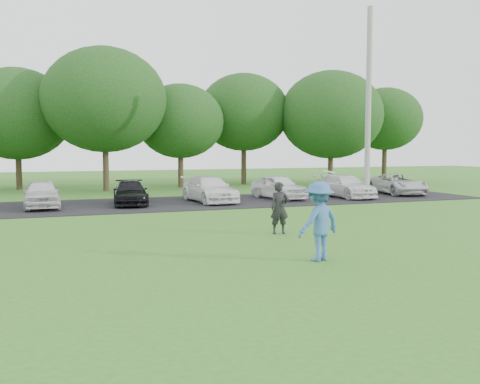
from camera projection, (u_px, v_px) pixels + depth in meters
The scene contains 7 objects.
ground at pixel (290, 256), 13.00m from camera, with size 100.00×100.00×0.00m, color #336D1F.
parking_lot at pixel (170, 203), 25.15m from camera, with size 32.00×6.50×0.03m, color black.
utility_pole at pixel (368, 104), 27.06m from camera, with size 0.28×0.28×9.68m, color #9A9B96.
frisbee_player at pixel (319, 221), 12.47m from camera, with size 1.35×1.03×2.13m.
camera_bystander at pixel (280, 208), 16.33m from camera, with size 0.62×0.46×1.60m.
parked_cars at pixel (174, 191), 25.13m from camera, with size 28.58×4.87×1.24m.
tree_row at pixel (159, 112), 34.39m from camera, with size 42.39×9.85×8.64m.
Camera 1 is at (-5.58, -11.61, 2.66)m, focal length 40.00 mm.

